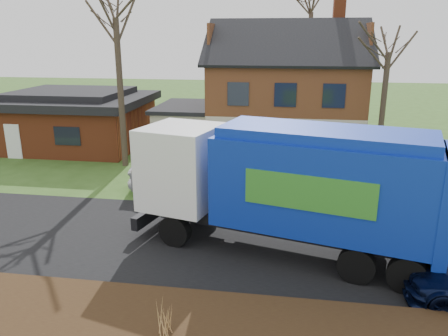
# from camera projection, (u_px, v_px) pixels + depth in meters

# --- Properties ---
(ground) EXTENTS (120.00, 120.00, 0.00)m
(ground) POSITION_uv_depth(u_px,v_px,m) (220.00, 242.00, 15.62)
(ground) COLOR #33531B
(ground) RESTS_ON ground
(road) EXTENTS (80.00, 7.00, 0.02)m
(road) POSITION_uv_depth(u_px,v_px,m) (220.00, 242.00, 15.61)
(road) COLOR black
(road) RESTS_ON ground
(mulch_verge) EXTENTS (80.00, 3.50, 0.30)m
(mulch_verge) POSITION_uv_depth(u_px,v_px,m) (185.00, 334.00, 10.56)
(mulch_verge) COLOR black
(mulch_verge) RESTS_ON ground
(main_house) EXTENTS (12.95, 8.95, 9.26)m
(main_house) POSITION_uv_depth(u_px,v_px,m) (278.00, 87.00, 27.40)
(main_house) COLOR beige
(main_house) RESTS_ON ground
(ranch_house) EXTENTS (9.80, 8.20, 3.70)m
(ranch_house) POSITION_uv_depth(u_px,v_px,m) (73.00, 119.00, 29.12)
(ranch_house) COLOR #984121
(ranch_house) RESTS_ON ground
(garbage_truck) EXTENTS (10.53, 5.17, 4.36)m
(garbage_truck) POSITION_uv_depth(u_px,v_px,m) (289.00, 182.00, 14.28)
(garbage_truck) COLOR black
(garbage_truck) RESTS_ON ground
(silver_sedan) EXTENTS (5.48, 2.77, 1.72)m
(silver_sedan) POSITION_uv_depth(u_px,v_px,m) (186.00, 173.00, 20.66)
(silver_sedan) COLOR #B7BABF
(silver_sedan) RESTS_ON ground
(tree_front_east) EXTENTS (3.25, 3.25, 9.04)m
(tree_front_east) POSITION_uv_depth(u_px,v_px,m) (391.00, 31.00, 21.40)
(tree_front_east) COLOR #3C2F24
(tree_front_east) RESTS_ON ground
(grass_clump_mid) EXTENTS (0.33, 0.27, 0.92)m
(grass_clump_mid) POSITION_uv_depth(u_px,v_px,m) (166.00, 318.00, 10.18)
(grass_clump_mid) COLOR tan
(grass_clump_mid) RESTS_ON mulch_verge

